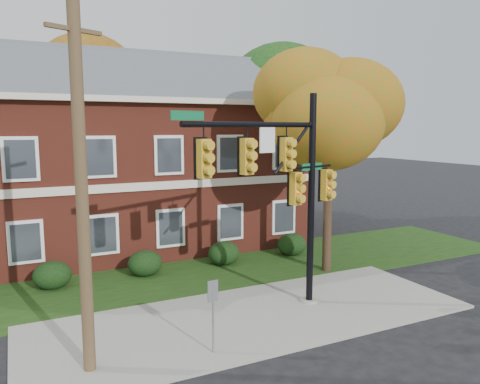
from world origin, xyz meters
name	(u,v)px	position (x,y,z in m)	size (l,w,h in m)	color
ground	(270,330)	(0.00, 0.00, 0.00)	(120.00, 120.00, 0.00)	black
sidewalk	(254,317)	(0.00, 1.00, 0.04)	(14.00, 5.00, 0.08)	gray
grass_strip	(198,273)	(0.00, 6.00, 0.02)	(30.00, 6.00, 0.04)	#193811
apartment_building	(115,148)	(-2.00, 11.95, 4.99)	(18.80, 8.80, 9.74)	maroon
hedge_left	(52,275)	(-5.50, 6.70, 0.53)	(1.40, 1.26, 1.05)	black
hedge_center	(145,263)	(-2.00, 6.70, 0.53)	(1.40, 1.26, 1.05)	black
hedge_right	(224,253)	(1.50, 6.70, 0.53)	(1.40, 1.26, 1.05)	black
hedge_far_right	(292,244)	(5.00, 6.70, 0.53)	(1.40, 1.26, 1.05)	black
tree_near_right	(337,110)	(5.22, 3.87, 6.67)	(4.50, 4.25, 8.58)	black
tree_right_rear	(300,92)	(9.31, 12.81, 8.12)	(6.30, 5.95, 10.62)	black
tree_far_rear	(109,82)	(-0.66, 19.79, 8.84)	(6.84, 6.46, 11.52)	black
traffic_signal	(285,179)	(1.01, 0.93, 4.39)	(6.19, 1.70, 7.08)	gray
utility_pole	(82,192)	(-5.17, -0.13, 4.48)	(1.30, 0.64, 8.84)	brown
sign_post	(213,305)	(-2.11, -0.67, 1.39)	(0.30, 0.07, 2.05)	slate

